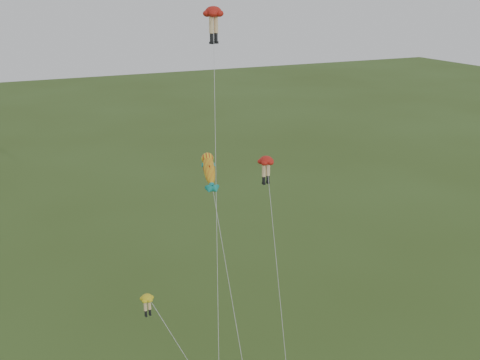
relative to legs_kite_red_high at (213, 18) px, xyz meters
name	(u,v)px	position (x,y,z in m)	size (l,w,h in m)	color
legs_kite_red_high	(213,18)	(0.00, 0.00, 0.00)	(6.60, 14.83, 24.85)	#B61B12
legs_kite_red_mid	(267,167)	(1.30, -6.93, -10.27)	(2.81, 8.65, 14.45)	#B61B12
legs_kite_yellow	(151,306)	(-9.18, -11.99, -16.44)	(4.27, 4.27, 8.26)	yellow
fish_kite	(209,170)	(-3.40, -7.35, -9.73)	(1.55, 9.65, 15.45)	yellow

